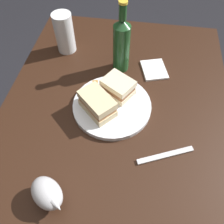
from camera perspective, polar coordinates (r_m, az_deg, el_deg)
ground_plane at (r=1.47m, az=0.00°, el=-19.74°), size 6.00×6.00×0.00m
dining_table at (r=1.11m, az=0.00°, el=-14.30°), size 1.22×0.80×0.76m
plate at (r=0.81m, az=-0.00°, el=1.54°), size 0.27×0.27×0.02m
sandwich_half_left at (r=0.81m, az=1.25°, el=6.11°), size 0.12×0.13×0.06m
sandwich_half_right at (r=0.76m, az=-3.60°, el=2.01°), size 0.14×0.14×0.07m
potato_wedge_front at (r=0.83m, az=-3.89°, el=4.89°), size 0.03×0.06×0.02m
potato_wedge_middle at (r=0.84m, az=-4.11°, el=6.19°), size 0.05×0.03×0.02m
potato_wedge_back at (r=0.85m, az=-0.90°, el=6.63°), size 0.04×0.05×0.02m
pint_glass at (r=1.01m, az=-11.46°, el=17.92°), size 0.08×0.08×0.16m
gravy_boat at (r=0.66m, az=-15.55°, el=-18.65°), size 0.12×0.12×0.07m
cider_bottle at (r=0.88m, az=2.33°, el=16.20°), size 0.06×0.06×0.27m
napkin at (r=0.95m, az=10.27°, el=10.17°), size 0.13×0.12×0.01m
fork at (r=0.74m, az=12.92°, el=-10.27°), size 0.09×0.17×0.01m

